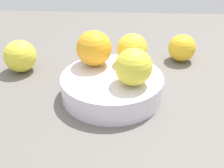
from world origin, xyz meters
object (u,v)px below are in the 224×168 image
Objects in this scene: orange_in_bowl_2 at (132,49)px; orange_loose_1 at (20,56)px; fruit_bowl at (112,86)px; orange_in_bowl_0 at (94,48)px; orange_in_bowl_1 at (133,67)px; orange_loose_0 at (182,48)px.

orange_loose_1 is at bearing -7.80° from orange_in_bowl_2.
fruit_bowl is 2.74× the size of orange_loose_1.
orange_loose_1 is (17.34, -4.54, -4.38)cm from orange_in_bowl_0.
orange_in_bowl_0 is at bearing -43.03° from orange_in_bowl_1.
orange_in_bowl_2 is 25.57cm from orange_loose_1.
orange_in_bowl_2 is 0.96× the size of orange_loose_0.
orange_loose_1 is (21.25, -9.42, 1.53)cm from fruit_bowl.
orange_in_bowl_0 is 18.45cm from orange_loose_1.
orange_in_bowl_1 is (-7.89, 7.36, -0.18)cm from orange_in_bowl_0.
orange_loose_1 reaches higher than orange_loose_0.
fruit_bowl is 8.95cm from orange_in_bowl_2.
orange_in_bowl_0 is 1.05× the size of orange_in_bowl_1.
orange_in_bowl_1 reaches higher than fruit_bowl.
orange_loose_1 is (25.23, -11.91, -4.20)cm from orange_in_bowl_1.
orange_loose_0 is at bearing -138.11° from orange_in_bowl_2.
orange_in_bowl_1 is at bearing 136.97° from orange_in_bowl_0.
orange_in_bowl_2 is at bearing 41.89° from orange_loose_0.
orange_in_bowl_2 reaches higher than orange_loose_0.
orange_loose_0 is at bearing -121.69° from orange_in_bowl_1.
orange_in_bowl_2 is at bearing 172.20° from orange_loose_1.
orange_in_bowl_2 reaches higher than fruit_bowl.
orange_in_bowl_0 is at bearing -51.26° from fruit_bowl.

